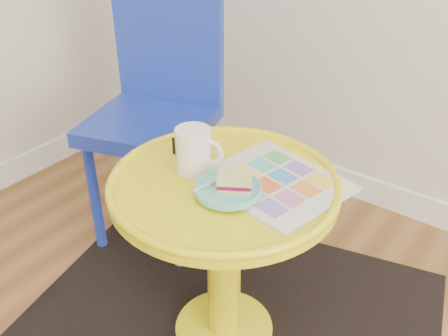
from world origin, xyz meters
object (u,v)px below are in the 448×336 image
Objects in this scene: newspaper at (275,182)px; mug at (194,149)px; side_table at (224,230)px; plate at (228,190)px; chair at (158,101)px.

mug is (-0.21, -0.08, 0.06)m from newspaper.
newspaper is 2.54× the size of mug.
plate reaches higher than side_table.
side_table is at bearing 135.79° from plate.
plate is at bearing -105.42° from newspaper.
newspaper reaches higher than side_table.
mug reaches higher than side_table.
chair is 0.58m from mug.
chair reaches higher than side_table.
side_table is 1.78× the size of newspaper.
plate is (0.14, -0.04, -0.05)m from mug.
plate is (-0.06, -0.12, 0.01)m from newspaper.
mug reaches higher than plate.
chair is 2.77× the size of newspaper.
side_table is 0.21m from newspaper.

